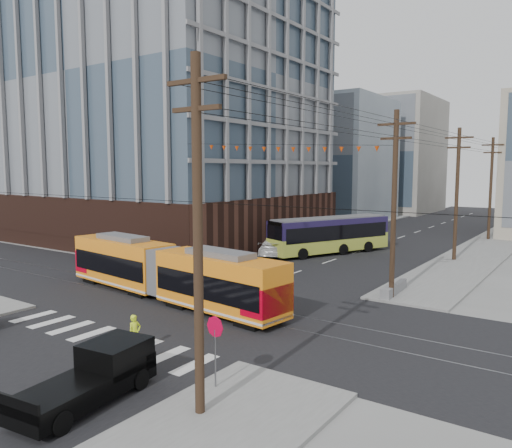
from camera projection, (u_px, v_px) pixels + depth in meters
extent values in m
plane|color=slate|center=(152.00, 321.00, 25.23)|extent=(160.00, 160.00, 0.00)
cube|color=#381E16|center=(163.00, 108.00, 54.91)|extent=(30.00, 25.00, 28.60)
cube|color=#8C99A5|center=(324.00, 160.00, 76.32)|extent=(18.00, 16.00, 18.00)
cube|color=gray|center=(389.00, 156.00, 90.82)|extent=(16.00, 18.00, 20.00)
cylinder|color=black|center=(198.00, 241.00, 14.90)|extent=(0.30, 0.30, 11.00)
cylinder|color=black|center=(512.00, 185.00, 65.49)|extent=(0.30, 0.30, 11.00)
imported|color=#B0B0B6|center=(207.00, 260.00, 37.51)|extent=(3.65, 5.22, 1.63)
imported|color=silver|center=(274.00, 247.00, 44.37)|extent=(3.90, 5.67, 1.53)
imported|color=slate|center=(302.00, 240.00, 49.20)|extent=(3.37, 5.21, 1.33)
imported|color=#E1FF24|center=(135.00, 333.00, 20.99)|extent=(0.45, 0.62, 1.57)
cube|color=slate|center=(394.00, 290.00, 30.26)|extent=(1.01, 3.72, 0.74)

